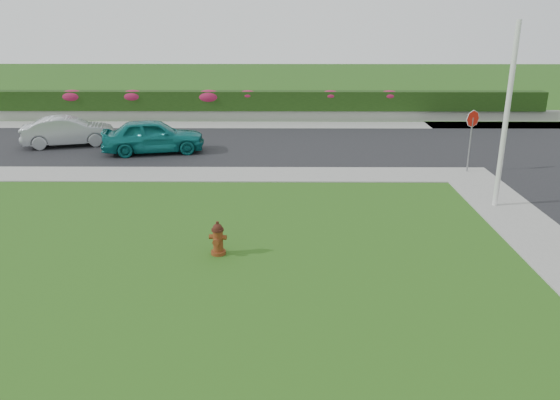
{
  "coord_description": "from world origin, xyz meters",
  "views": [
    {
      "loc": [
        -0.06,
        -11.25,
        5.84
      ],
      "look_at": [
        -0.17,
        3.32,
        0.9
      ],
      "focal_mm": 35.0,
      "sensor_mm": 36.0,
      "label": 1
    }
  ],
  "objects_px": {
    "sedan_silver": "(69,131)",
    "utility_pole": "(506,118)",
    "sedan_teal": "(153,136)",
    "fire_hydrant": "(218,239)",
    "stop_sign": "(472,127)"
  },
  "relations": [
    {
      "from": "fire_hydrant",
      "to": "sedan_teal",
      "type": "xyz_separation_m",
      "value": [
        -4.1,
        10.84,
        0.37
      ]
    },
    {
      "from": "sedan_teal",
      "to": "utility_pole",
      "type": "distance_m",
      "value": 14.58
    },
    {
      "from": "utility_pole",
      "to": "fire_hydrant",
      "type": "bearing_deg",
      "value": -155.95
    },
    {
      "from": "sedan_teal",
      "to": "stop_sign",
      "type": "bearing_deg",
      "value": -114.56
    },
    {
      "from": "sedan_silver",
      "to": "stop_sign",
      "type": "bearing_deg",
      "value": -121.12
    },
    {
      "from": "fire_hydrant",
      "to": "utility_pole",
      "type": "height_order",
      "value": "utility_pole"
    },
    {
      "from": "sedan_silver",
      "to": "utility_pole",
      "type": "height_order",
      "value": "utility_pole"
    },
    {
      "from": "fire_hydrant",
      "to": "stop_sign",
      "type": "height_order",
      "value": "stop_sign"
    },
    {
      "from": "sedan_teal",
      "to": "utility_pole",
      "type": "height_order",
      "value": "utility_pole"
    },
    {
      "from": "fire_hydrant",
      "to": "sedan_teal",
      "type": "bearing_deg",
      "value": 119.48
    },
    {
      "from": "fire_hydrant",
      "to": "stop_sign",
      "type": "distance_m",
      "value": 11.93
    },
    {
      "from": "sedan_teal",
      "to": "stop_sign",
      "type": "relative_size",
      "value": 1.81
    },
    {
      "from": "fire_hydrant",
      "to": "utility_pole",
      "type": "relative_size",
      "value": 0.16
    },
    {
      "from": "fire_hydrant",
      "to": "utility_pole",
      "type": "bearing_deg",
      "value": 32.82
    },
    {
      "from": "sedan_silver",
      "to": "utility_pole",
      "type": "distance_m",
      "value": 18.98
    }
  ]
}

